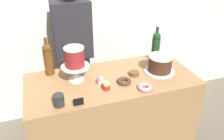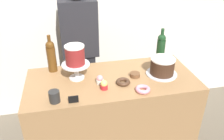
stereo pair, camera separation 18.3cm
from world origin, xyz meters
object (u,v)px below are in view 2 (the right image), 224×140
at_px(wine_bottle_amber, 51,56).
at_px(coffee_cup_ceramic, 54,97).
at_px(donut_pink, 143,89).
at_px(cookie_stack, 135,75).
at_px(price_sign_chalkboard, 73,99).
at_px(cake_stand_pedestal, 76,68).
at_px(cupcake_strawberry, 100,80).
at_px(white_layer_cake, 75,55).
at_px(wine_bottle_green, 161,48).
at_px(barista_figure, 81,55).
at_px(donut_chocolate, 123,82).
at_px(cupcake_lemon, 104,85).
at_px(chocolate_round_cake, 162,66).

xyz_separation_m(wine_bottle_amber, coffee_cup_ceramic, (0.02, -0.46, -0.10)).
distance_m(donut_pink, cookie_stack, 0.22).
bearing_deg(price_sign_chalkboard, cake_stand_pedestal, 81.80).
relative_size(cupcake_strawberry, donut_pink, 0.66).
xyz_separation_m(white_layer_cake, cookie_stack, (0.47, -0.08, -0.19)).
height_order(cake_stand_pedestal, wine_bottle_green, wine_bottle_green).
relative_size(wine_bottle_green, donut_pink, 2.91).
xyz_separation_m(coffee_cup_ceramic, barista_figure, (0.25, 0.83, -0.09)).
height_order(donut_chocolate, donut_pink, same).
bearing_deg(cupcake_lemon, donut_pink, -17.89).
bearing_deg(cookie_stack, donut_chocolate, -145.02).
relative_size(white_layer_cake, donut_chocolate, 1.39).
distance_m(cake_stand_pedestal, cupcake_lemon, 0.28).
bearing_deg(donut_pink, wine_bottle_amber, 144.70).
xyz_separation_m(cupcake_strawberry, donut_chocolate, (0.18, -0.04, -0.02)).
bearing_deg(coffee_cup_ceramic, cookie_stack, 18.35).
bearing_deg(donut_chocolate, price_sign_chalkboard, -157.34).
height_order(cupcake_strawberry, cupcake_lemon, same).
bearing_deg(chocolate_round_cake, cookie_stack, 177.35).
bearing_deg(donut_pink, white_layer_cake, 147.82).
relative_size(white_layer_cake, donut_pink, 1.39).
distance_m(wine_bottle_green, barista_figure, 0.83).
bearing_deg(coffee_cup_ceramic, barista_figure, 73.06).
bearing_deg(donut_chocolate, cake_stand_pedestal, 155.20).
height_order(wine_bottle_amber, price_sign_chalkboard, wine_bottle_amber).
relative_size(donut_pink, barista_figure, 0.07).
bearing_deg(barista_figure, price_sign_chalkboard, -98.23).
bearing_deg(coffee_cup_ceramic, cake_stand_pedestal, 59.04).
bearing_deg(price_sign_chalkboard, donut_chocolate, 22.66).
height_order(cupcake_lemon, donut_pink, cupcake_lemon).
bearing_deg(coffee_cup_ceramic, donut_chocolate, 13.77).
relative_size(white_layer_cake, wine_bottle_green, 0.48).
xyz_separation_m(cake_stand_pedestal, donut_chocolate, (0.35, -0.16, -0.07)).
relative_size(chocolate_round_cake, wine_bottle_green, 0.62).
relative_size(chocolate_round_cake, barista_figure, 0.13).
distance_m(wine_bottle_green, donut_pink, 0.54).
bearing_deg(wine_bottle_amber, barista_figure, 53.55).
xyz_separation_m(wine_bottle_amber, cupcake_strawberry, (0.36, -0.30, -0.11)).
bearing_deg(cake_stand_pedestal, cookie_stack, -9.04).
relative_size(cupcake_strawberry, cupcake_lemon, 1.00).
distance_m(white_layer_cake, chocolate_round_cake, 0.72).
relative_size(white_layer_cake, barista_figure, 0.10).
height_order(donut_pink, coffee_cup_ceramic, coffee_cup_ceramic).
xyz_separation_m(donut_chocolate, coffee_cup_ceramic, (-0.52, -0.13, 0.03)).
height_order(cupcake_strawberry, coffee_cup_ceramic, coffee_cup_ceramic).
bearing_deg(chocolate_round_cake, cake_stand_pedestal, 173.04).
relative_size(chocolate_round_cake, coffee_cup_ceramic, 2.37).
xyz_separation_m(wine_bottle_green, donut_pink, (-0.31, -0.43, -0.13)).
height_order(white_layer_cake, coffee_cup_ceramic, white_layer_cake).
height_order(white_layer_cake, cupcake_strawberry, white_layer_cake).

